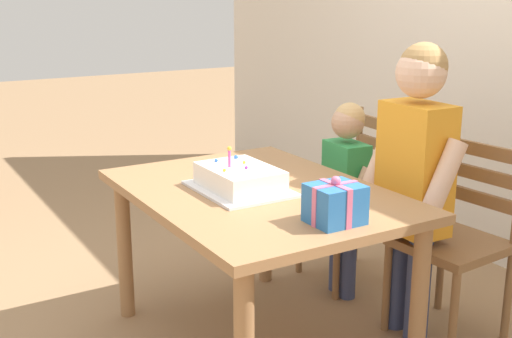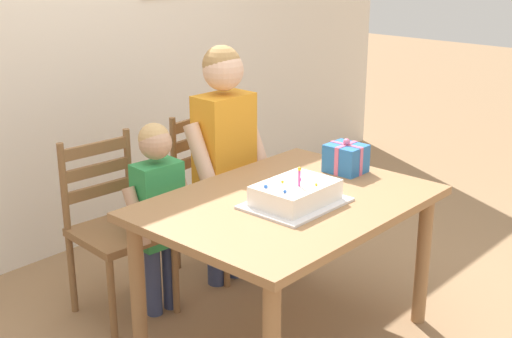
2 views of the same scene
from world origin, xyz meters
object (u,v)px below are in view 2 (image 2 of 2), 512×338
object	(u,v)px
birthday_cake	(296,194)
chair_right	(216,190)
gift_box_red_large	(346,158)
chair_left	(116,227)
dining_table	(288,219)
child_younger	(158,201)
child_older	(224,143)

from	to	relation	value
birthday_cake	chair_right	bearing A→B (deg)	66.44
birthday_cake	gift_box_red_large	distance (m)	0.54
chair_left	chair_right	xyz separation A→B (m)	(0.72, 0.00, 0.00)
dining_table	child_younger	xyz separation A→B (m)	(-0.22, 0.65, -0.02)
birthday_cake	child_younger	world-z (taller)	child_younger
birthday_cake	child_older	xyz separation A→B (m)	(0.28, 0.72, 0.04)
birthday_cake	chair_left	distance (m)	1.01
gift_box_red_large	chair_right	size ratio (longest dim) A/B	0.21
dining_table	child_older	world-z (taller)	child_older
child_older	child_younger	bearing A→B (deg)	179.91
child_younger	gift_box_red_large	bearing A→B (deg)	-40.97
dining_table	birthday_cake	bearing A→B (deg)	-115.39
dining_table	chair_left	xyz separation A→B (m)	(-0.36, 0.83, -0.17)
dining_table	chair_left	bearing A→B (deg)	113.40
chair_right	child_younger	world-z (taller)	child_younger
gift_box_red_large	birthday_cake	bearing A→B (deg)	-169.61
chair_left	child_younger	xyz separation A→B (m)	(0.14, -0.18, 0.15)
dining_table	chair_right	world-z (taller)	chair_right
chair_right	child_younger	xyz separation A→B (m)	(-0.59, -0.18, 0.15)
chair_right	child_older	xyz separation A→B (m)	(-0.11, -0.18, 0.35)
chair_right	dining_table	bearing A→B (deg)	-113.41
birthday_cake	gift_box_red_large	bearing A→B (deg)	10.39
child_younger	birthday_cake	bearing A→B (deg)	-75.11
gift_box_red_large	child_older	world-z (taller)	child_older
birthday_cake	chair_right	size ratio (longest dim) A/B	0.48
child_older	child_younger	distance (m)	0.52
chair_right	birthday_cake	bearing A→B (deg)	-113.56
dining_table	chair_right	size ratio (longest dim) A/B	1.43
dining_table	chair_left	world-z (taller)	chair_left
gift_box_red_large	child_older	size ratio (longest dim) A/B	0.14
chair_left	chair_right	distance (m)	0.72
birthday_cake	chair_right	xyz separation A→B (m)	(0.39, 0.90, -0.31)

